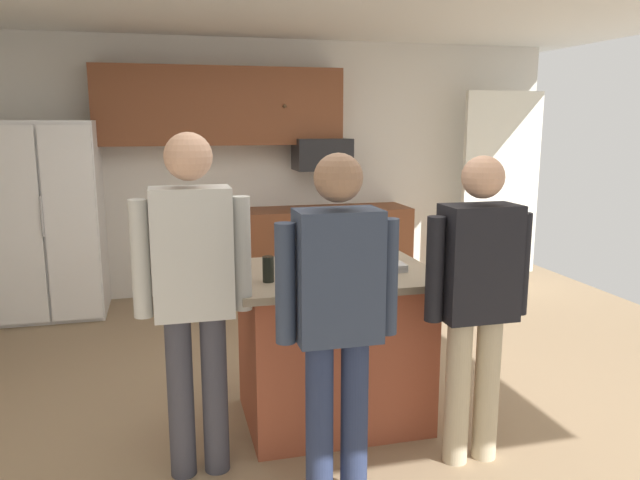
% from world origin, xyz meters
% --- Properties ---
extents(floor, '(7.04, 7.04, 0.00)m').
position_xyz_m(floor, '(0.00, 0.00, 0.00)').
color(floor, '#937A5B').
rests_on(floor, ground).
extents(back_wall, '(6.40, 0.10, 2.60)m').
position_xyz_m(back_wall, '(0.00, 2.80, 1.30)').
color(back_wall, silver).
rests_on(back_wall, ground).
extents(french_door_window_panel, '(0.90, 0.06, 2.00)m').
position_xyz_m(french_door_window_panel, '(2.60, 2.40, 1.10)').
color(french_door_window_panel, white).
rests_on(french_door_window_panel, ground).
extents(cabinet_run_upper, '(2.40, 0.38, 0.75)m').
position_xyz_m(cabinet_run_upper, '(-0.40, 2.60, 1.93)').
color(cabinet_run_upper, brown).
extents(cabinet_run_lower, '(1.80, 0.63, 0.90)m').
position_xyz_m(cabinet_run_lower, '(0.60, 2.48, 0.45)').
color(cabinet_run_lower, brown).
rests_on(cabinet_run_lower, ground).
extents(refrigerator, '(0.90, 0.76, 1.79)m').
position_xyz_m(refrigerator, '(-2.00, 2.38, 0.89)').
color(refrigerator, white).
rests_on(refrigerator, ground).
extents(microwave_over_range, '(0.56, 0.40, 0.32)m').
position_xyz_m(microwave_over_range, '(0.60, 2.50, 1.45)').
color(microwave_over_range, black).
extents(kitchen_island, '(1.17, 0.92, 0.92)m').
position_xyz_m(kitchen_island, '(-0.05, -0.24, 0.47)').
color(kitchen_island, '#9E4C33').
rests_on(kitchen_island, ground).
extents(person_guest_right, '(0.57, 0.23, 1.73)m').
position_xyz_m(person_guest_right, '(-0.87, -0.64, 1.01)').
color(person_guest_right, '#383842').
rests_on(person_guest_right, ground).
extents(person_elder_center, '(0.57, 0.22, 1.65)m').
position_xyz_m(person_elder_center, '(-0.25, -1.03, 0.95)').
color(person_elder_center, '#232D4C').
rests_on(person_elder_center, ground).
extents(person_guest_by_door, '(0.57, 0.22, 1.62)m').
position_xyz_m(person_guest_by_door, '(0.54, -0.87, 0.93)').
color(person_guest_by_door, tan).
rests_on(person_guest_by_door, ground).
extents(mug_blue_stoneware, '(0.12, 0.08, 0.10)m').
position_xyz_m(mug_blue_stoneware, '(0.05, -0.00, 0.98)').
color(mug_blue_stoneware, '#4C6B99').
rests_on(mug_blue_stoneware, kitchen_island).
extents(glass_pilsner, '(0.06, 0.06, 0.14)m').
position_xyz_m(glass_pilsner, '(-0.46, -0.40, 0.99)').
color(glass_pilsner, black).
rests_on(glass_pilsner, kitchen_island).
extents(tumbler_amber, '(0.06, 0.06, 0.15)m').
position_xyz_m(tumbler_amber, '(-0.29, -0.20, 1.00)').
color(tumbler_amber, black).
rests_on(tumbler_amber, kitchen_island).
extents(mug_ceramic_white, '(0.12, 0.08, 0.10)m').
position_xyz_m(mug_ceramic_white, '(-0.26, -0.52, 0.97)').
color(mug_ceramic_white, white).
rests_on(mug_ceramic_white, kitchen_island).
extents(serving_tray, '(0.44, 0.30, 0.04)m').
position_xyz_m(serving_tray, '(0.14, -0.24, 0.95)').
color(serving_tray, '#B7B7BC').
rests_on(serving_tray, kitchen_island).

